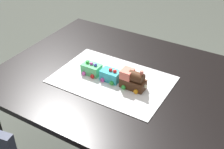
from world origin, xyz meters
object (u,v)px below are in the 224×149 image
at_px(cake_locomotive, 133,80).
at_px(cake_car_tanker_turquoise, 111,75).
at_px(cake_car_hopper_mint_green, 92,69).
at_px(dining_table, 129,95).

bearing_deg(cake_locomotive, cake_car_tanker_turquoise, 0.00).
bearing_deg(cake_car_hopper_mint_green, cake_car_tanker_turquoise, 180.00).
bearing_deg(cake_locomotive, dining_table, -52.58).
relative_size(cake_locomotive, cake_car_hopper_mint_green, 1.40).
xyz_separation_m(dining_table, cake_car_tanker_turquoise, (0.08, 0.06, 0.14)).
relative_size(dining_table, cake_car_hopper_mint_green, 14.00).
distance_m(dining_table, cake_locomotive, 0.18).
xyz_separation_m(cake_car_tanker_turquoise, cake_car_hopper_mint_green, (0.12, 0.00, 0.00)).
height_order(cake_car_tanker_turquoise, cake_car_hopper_mint_green, same).
bearing_deg(cake_locomotive, cake_car_hopper_mint_green, 0.00).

